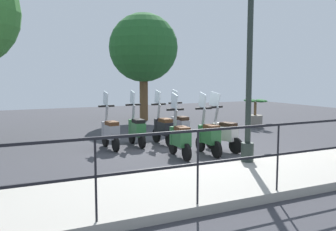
# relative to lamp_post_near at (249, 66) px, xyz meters

# --- Properties ---
(ground_plane) EXTENTS (28.00, 28.00, 0.00)m
(ground_plane) POSITION_rel_lamp_post_near_xyz_m (2.40, 0.09, -2.16)
(ground_plane) COLOR #38383D
(promenade_walkway) EXTENTS (2.20, 20.00, 0.15)m
(promenade_walkway) POSITION_rel_lamp_post_near_xyz_m (-0.75, 0.09, -2.08)
(promenade_walkway) COLOR #A39E93
(promenade_walkway) RESTS_ON ground_plane
(fence_railing) EXTENTS (0.04, 16.03, 1.07)m
(fence_railing) POSITION_rel_lamp_post_near_xyz_m (-1.80, 0.09, -1.25)
(fence_railing) COLOR black
(fence_railing) RESTS_ON promenade_walkway
(lamp_post_near) EXTENTS (0.26, 0.90, 4.51)m
(lamp_post_near) POSITION_rel_lamp_post_near_xyz_m (0.00, 0.00, 0.00)
(lamp_post_near) COLOR #232D28
(lamp_post_near) RESTS_ON promenade_walkway
(tree_distant) EXTENTS (2.94, 2.94, 4.60)m
(tree_distant) POSITION_rel_lamp_post_near_xyz_m (8.78, -1.25, 0.95)
(tree_distant) COLOR brown
(tree_distant) RESTS_ON ground_plane
(potted_palm) EXTENTS (1.06, 0.66, 1.05)m
(potted_palm) POSITION_rel_lamp_post_near_xyz_m (4.98, -4.24, -1.71)
(potted_palm) COLOR slate
(potted_palm) RESTS_ON ground_plane
(scooter_near_0) EXTENTS (1.21, 0.52, 1.54)m
(scooter_near_0) POSITION_rel_lamp_post_near_xyz_m (1.72, -0.58, -1.67)
(scooter_near_0) COLOR black
(scooter_near_0) RESTS_ON ground_plane
(scooter_near_1) EXTENTS (1.23, 0.44, 1.54)m
(scooter_near_1) POSITION_rel_lamp_post_near_xyz_m (1.53, 0.00, -1.67)
(scooter_near_1) COLOR black
(scooter_near_1) RESTS_ON ground_plane
(scooter_near_2) EXTENTS (1.23, 0.44, 1.54)m
(scooter_near_2) POSITION_rel_lamp_post_near_xyz_m (1.57, 0.79, -1.67)
(scooter_near_2) COLOR black
(scooter_near_2) RESTS_ON ground_plane
(scooter_far_0) EXTENTS (1.23, 0.44, 1.54)m
(scooter_far_0) POSITION_rel_lamp_post_near_xyz_m (3.47, -0.22, -1.67)
(scooter_far_0) COLOR black
(scooter_far_0) RESTS_ON ground_plane
(scooter_far_1) EXTENTS (1.23, 0.44, 1.54)m
(scooter_far_1) POSITION_rel_lamp_post_near_xyz_m (3.23, 0.44, -1.67)
(scooter_far_1) COLOR black
(scooter_far_1) RESTS_ON ground_plane
(scooter_far_2) EXTENTS (1.23, 0.44, 1.54)m
(scooter_far_2) POSITION_rel_lamp_post_near_xyz_m (3.39, 1.17, -1.67)
(scooter_far_2) COLOR black
(scooter_far_2) RESTS_ON ground_plane
(scooter_far_3) EXTENTS (1.23, 0.44, 1.54)m
(scooter_far_3) POSITION_rel_lamp_post_near_xyz_m (3.26, 1.98, -1.67)
(scooter_far_3) COLOR black
(scooter_far_3) RESTS_ON ground_plane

